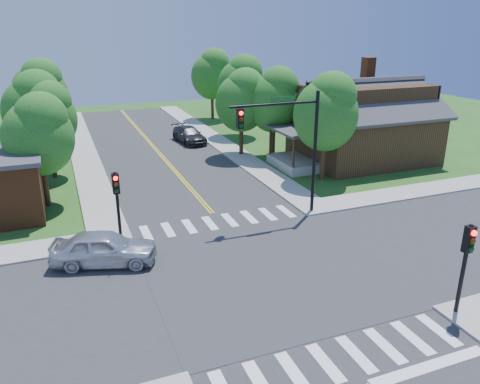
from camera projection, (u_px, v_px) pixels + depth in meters
name	position (u px, v px, depth m)	size (l,w,h in m)	color
ground	(265.00, 273.00, 21.18)	(100.00, 100.00, 0.00)	#27561A
road_ns	(265.00, 273.00, 21.17)	(10.00, 90.00, 0.04)	#2D2D30
road_ew	(265.00, 273.00, 21.17)	(90.00, 10.00, 0.04)	#2D2D30
intersection_patch	(265.00, 273.00, 21.18)	(10.20, 10.20, 0.06)	#2D2D30
sidewalk_ne	(356.00, 153.00, 40.45)	(40.00, 40.00, 0.14)	#9E9B93
crosswalk_north	(220.00, 221.00, 26.59)	(8.85, 2.00, 0.01)	white
crosswalk_south	(341.00, 358.00, 15.74)	(8.85, 2.00, 0.01)	white
centerline	(265.00, 272.00, 21.16)	(0.30, 90.00, 0.01)	yellow
stop_bar	(429.00, 367.00, 15.40)	(4.60, 0.45, 0.09)	white
signal_mast_ne	(289.00, 135.00, 25.76)	(5.30, 0.42, 7.20)	black
signal_pole_se	(467.00, 253.00, 17.29)	(0.34, 0.42, 3.80)	black
signal_pole_nw	(117.00, 194.00, 23.21)	(0.34, 0.42, 3.80)	black
house_ne	(363.00, 120.00, 37.71)	(13.05, 8.80, 7.11)	black
tree_e_a	(327.00, 110.00, 32.01)	(4.53, 4.30, 7.70)	#382314
tree_e_b	(275.00, 98.00, 37.85)	(4.42, 4.20, 7.51)	#382314
tree_e_c	(242.00, 83.00, 45.23)	(4.68, 4.44, 7.95)	#382314
tree_e_d	(213.00, 73.00, 53.38)	(4.74, 4.51, 8.07)	#382314
tree_w_a	(39.00, 133.00, 27.50)	(4.12, 3.92, 7.01)	#382314
tree_w_b	(36.00, 107.00, 33.34)	(4.52, 4.30, 7.69)	#382314
tree_w_c	(41.00, 90.00, 40.52)	(4.68, 4.44, 7.95)	#382314
tree_w_d	(43.00, 86.00, 48.96)	(3.95, 3.76, 6.72)	#382314
tree_house	(242.00, 99.00, 38.36)	(4.31, 4.10, 7.33)	#382314
tree_bldg	(48.00, 115.00, 32.84)	(4.12, 3.92, 7.01)	#382314
car_silver	(104.00, 249.00, 21.68)	(5.15, 3.28, 1.63)	silver
car_dgrey	(189.00, 135.00, 43.98)	(2.53, 5.15, 1.44)	#2B2D30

